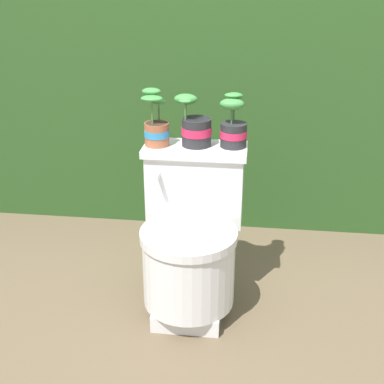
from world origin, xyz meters
The scene contains 6 objects.
ground_plane centered at (0.00, 0.00, 0.00)m, with size 12.00×12.00×0.00m, color brown.
hedge_backdrop centered at (0.00, 1.22, 0.59)m, with size 4.12×0.89×1.19m.
toilet centered at (-0.04, 0.04, 0.30)m, with size 0.42×0.50×0.66m.
potted_plant_left centered at (-0.20, 0.18, 0.74)m, with size 0.11×0.11×0.23m.
potted_plant_midleft centered at (-0.05, 0.19, 0.74)m, with size 0.15×0.12×0.21m.
potted_plant_middle centered at (0.11, 0.20, 0.74)m, with size 0.11×0.12×0.22m.
Camera 1 is at (0.19, -1.85, 1.37)m, focal length 50.00 mm.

